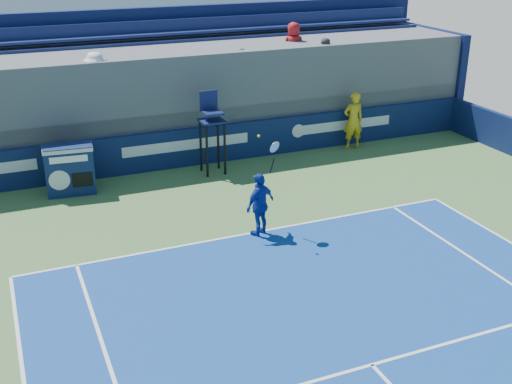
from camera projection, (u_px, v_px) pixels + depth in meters
name	position (u px, v px, depth m)	size (l,w,h in m)	color
ball_person	(353.00, 121.00, 21.24)	(0.70, 0.46, 1.91)	gold
back_hoarding	(186.00, 148.00, 19.77)	(20.40, 0.21, 1.20)	#0C1A45
match_clock	(70.00, 168.00, 17.67)	(1.39, 0.85, 1.40)	#0F1F4F
umpire_chair	(212.00, 124.00, 18.89)	(0.71, 0.71, 2.48)	black
tennis_player	(260.00, 204.00, 15.21)	(1.02, 0.76, 2.57)	navy
stadium_seating	(166.00, 94.00, 21.04)	(21.00, 4.05, 4.40)	#59595F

